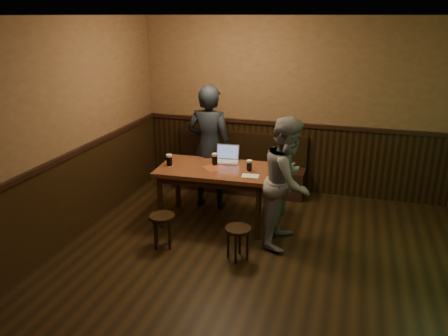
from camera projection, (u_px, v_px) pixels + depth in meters
name	position (u px, v px, depth m)	size (l,w,h in m)	color
room	(253.00, 178.00, 4.54)	(5.04, 6.04, 2.84)	black
bench	(239.00, 171.00, 7.34)	(2.20, 0.50, 0.95)	black
pub_table	(215.00, 175.00, 6.02)	(1.57, 0.95, 0.82)	#512817
stool_left	(162.00, 222.00, 5.49)	(0.42, 0.42, 0.43)	black
stool_right	(238.00, 234.00, 5.20)	(0.32, 0.32, 0.42)	black
pint_left	(169.00, 160.00, 6.03)	(0.11, 0.11, 0.17)	maroon
pint_mid	(215.00, 159.00, 6.07)	(0.11, 0.11, 0.17)	maroon
pint_right	(249.00, 166.00, 5.83)	(0.10, 0.10, 0.15)	maroon
laptop	(227.00, 157.00, 6.23)	(0.36, 0.30, 0.23)	silver
menu	(250.00, 176.00, 5.68)	(0.22, 0.15, 0.00)	silver
person_suit	(209.00, 147.00, 6.50)	(0.68, 0.45, 1.87)	black
person_grey	(288.00, 182.00, 5.45)	(0.81, 0.63, 1.66)	gray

